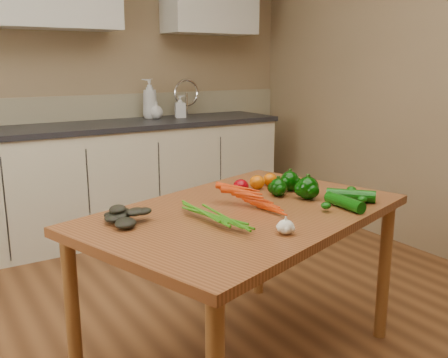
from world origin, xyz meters
TOP-DOWN VIEW (x-y plane):
  - room at (0.00, 0.17)m, footprint 4.04×5.04m
  - counter_run at (0.21, 2.19)m, footprint 2.84×0.64m
  - table at (0.08, 0.13)m, footprint 1.59×1.26m
  - soap_bottle_a at (0.62, 2.34)m, footprint 0.15×0.15m
  - soap_bottle_b at (0.85, 2.24)m, footprint 0.11×0.11m
  - soap_bottle_c at (0.65, 2.30)m, footprint 0.16×0.16m
  - carrot_bunch at (0.03, 0.11)m, footprint 0.30×0.27m
  - leafy_greens at (-0.42, 0.25)m, footprint 0.20×0.18m
  - garlic_bulb at (0.03, -0.20)m, footprint 0.06×0.06m
  - pepper_a at (0.34, 0.24)m, footprint 0.08×0.08m
  - pepper_b at (0.45, 0.28)m, footprint 0.10×0.10m
  - pepper_c at (0.42, 0.12)m, footprint 0.10×0.10m
  - tomato_a at (0.21, 0.37)m, footprint 0.08×0.08m
  - tomato_b at (0.33, 0.40)m, footprint 0.08×0.08m
  - tomato_c at (0.42, 0.41)m, footprint 0.07×0.07m
  - zucchini_a at (0.56, -0.02)m, footprint 0.19×0.20m
  - zucchini_b at (0.46, -0.08)m, footprint 0.07×0.21m

SIDE VIEW (x-z plane):
  - counter_run at x=0.21m, z-range -0.11..1.03m
  - table at x=0.08m, z-range 0.29..1.03m
  - zucchini_b at x=0.46m, z-range 0.74..0.80m
  - garlic_bulb at x=0.03m, z-range 0.74..0.80m
  - zucchini_a at x=0.56m, z-range 0.74..0.80m
  - tomato_c at x=0.42m, z-range 0.74..0.81m
  - carrot_bunch at x=0.03m, z-range 0.74..0.81m
  - tomato_a at x=0.21m, z-range 0.74..0.81m
  - tomato_b at x=0.33m, z-range 0.74..0.81m
  - pepper_a at x=0.34m, z-range 0.74..0.83m
  - pepper_b at x=0.45m, z-range 0.74..0.84m
  - leafy_greens at x=-0.42m, z-range 0.74..0.84m
  - pepper_c at x=0.42m, z-range 0.74..0.85m
  - soap_bottle_c at x=0.65m, z-range 0.90..1.05m
  - soap_bottle_b at x=0.85m, z-range 0.90..1.09m
  - soap_bottle_a at x=0.62m, z-range 0.90..1.23m
  - room at x=0.00m, z-range -0.07..2.57m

